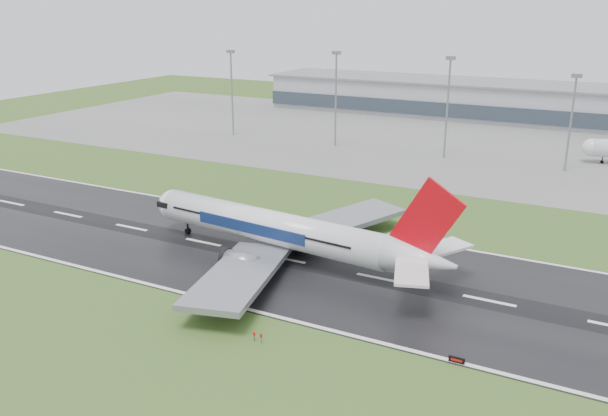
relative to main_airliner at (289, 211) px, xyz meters
The scene contains 10 objects.
ground 21.74m from the main_airliner, ahead, with size 520.00×520.00×0.00m, color #32521E.
runway 21.72m from the main_airliner, ahead, with size 400.00×45.00×0.10m, color black.
apron 126.74m from the main_airliner, 81.26° to the left, with size 400.00×130.00×0.08m, color slate.
terminal 185.87m from the main_airliner, 84.07° to the left, with size 240.00×36.00×15.00m, color #9698A1.
main_airliner is the anchor object (origin of this frame).
runway_sign 46.19m from the main_airliner, 29.47° to the right, with size 2.30×0.26×1.04m, color black, non-canonical shape.
floodmast_0 127.97m from the main_airliner, 128.65° to the left, with size 0.64×0.64×30.88m, color gray.
floodmast_1 106.44m from the main_airliner, 110.03° to the left, with size 0.64×0.64×31.88m, color gray.
floodmast_2 100.07m from the main_airliner, 88.19° to the left, with size 0.64×0.64×31.58m, color gray.
floodmast_3 107.79m from the main_airliner, 67.97° to the left, with size 0.64×0.64×27.94m, color gray.
Camera 1 is at (37.20, -101.22, 48.45)m, focal length 37.31 mm.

